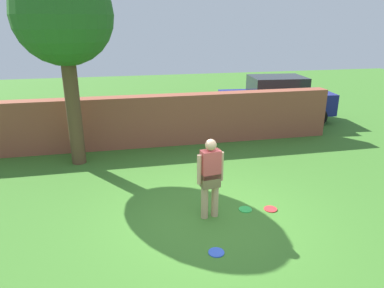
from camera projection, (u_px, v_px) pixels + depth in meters
The scene contains 8 objects.
ground_plane at pixel (209, 220), 6.88m from camera, with size 40.00×40.00×0.00m, color #3D7528.
brick_wall at pixel (122, 123), 10.63m from camera, with size 13.33×0.50×1.57m, color brown.
tree at pixel (63, 18), 8.45m from camera, with size 2.41×2.41×5.03m.
person at pixel (210, 175), 6.70m from camera, with size 0.53×0.27×1.62m.
car at pixel (276, 99), 13.51m from camera, with size 4.34×2.21×1.72m.
frisbee_blue at pixel (216, 252), 5.89m from camera, with size 0.27×0.27×0.02m, color blue.
frisbee_green at pixel (245, 209), 7.24m from camera, with size 0.27×0.27×0.02m, color green.
frisbee_red at pixel (270, 209), 7.25m from camera, with size 0.27×0.27×0.02m, color red.
Camera 1 is at (-1.59, -5.81, 3.66)m, focal length 32.89 mm.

